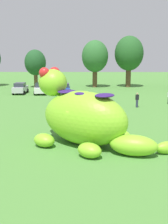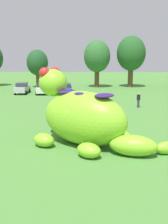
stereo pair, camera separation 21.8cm
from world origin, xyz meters
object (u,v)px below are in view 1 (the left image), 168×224
object	(u,v)px
car_white	(41,88)
spectator_near_inflatable	(137,100)
spectator_mid_field	(61,110)
car_silver	(20,88)
giant_inflatable_creature	(84,117)
car_blue	(64,89)

from	to	relation	value
car_white	spectator_near_inflatable	world-z (taller)	car_white
spectator_mid_field	car_silver	bearing A→B (deg)	114.77
spectator_near_inflatable	giant_inflatable_creature	bearing A→B (deg)	-114.10
giant_inflatable_creature	car_blue	bearing A→B (deg)	97.83
car_silver	spectator_near_inflatable	size ratio (longest dim) A/B	2.40
giant_inflatable_creature	car_white	xyz separation A→B (m)	(-7.01, 24.30, -1.01)
car_blue	spectator_mid_field	world-z (taller)	car_blue
car_white	car_blue	world-z (taller)	same
car_silver	giant_inflatable_creature	bearing A→B (deg)	-67.42
car_white	spectator_mid_field	bearing A→B (deg)	-74.36
giant_inflatable_creature	spectator_mid_field	bearing A→B (deg)	107.14
car_silver	car_blue	world-z (taller)	same
giant_inflatable_creature	car_silver	world-z (taller)	giant_inflatable_creature
car_white	car_blue	distance (m)	3.75
car_silver	car_white	size ratio (longest dim) A/B	0.96
spectator_mid_field	car_white	bearing A→B (deg)	105.64
car_silver	spectator_mid_field	size ratio (longest dim) A/B	2.40
car_silver	spectator_mid_field	bearing A→B (deg)	-65.23
giant_inflatable_creature	car_white	distance (m)	25.31
giant_inflatable_creature	spectator_mid_field	world-z (taller)	giant_inflatable_creature
car_white	spectator_mid_field	size ratio (longest dim) A/B	2.49
spectator_near_inflatable	car_blue	bearing A→B (deg)	131.37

